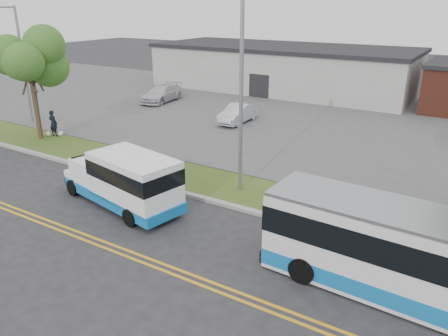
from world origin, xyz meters
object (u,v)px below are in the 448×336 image
Objects in this scene: streetlight_far at (22,61)px; shuttle_bus at (126,179)px; tree_west at (29,58)px; parked_car_a at (238,113)px; pedestrian at (53,123)px; transit_bus at (434,263)px; streetlight_near at (241,79)px; parked_car_b at (162,94)px.

shuttle_bus is (15.70, -6.60, -3.17)m from streetlight_far.
tree_west reaches higher than parked_car_a.
shuttle_bus is 12.48m from pedestrian.
streetlight_far is 5.78m from pedestrian.
streetlight_far reaches higher than pedestrian.
streetlight_far is at bearing 168.82° from transit_bus.
pedestrian is at bearing 166.37° from shuttle_bus.
shuttle_bus is 0.66× the size of transit_bus.
pedestrian is at bearing 175.03° from streetlight_near.
transit_bus reaches higher than shuttle_bus.
transit_bus is 23.98m from pedestrian.
tree_west is at bearing 171.64° from transit_bus.
tree_west is at bearing 170.39° from shuttle_bus.
pedestrian is at bearing 65.86° from tree_west.
pedestrian reaches higher than parked_car_a.
parked_car_b is at bearing 146.91° from transit_bus.
parked_car_b is at bearing -93.17° from pedestrian.
streetlight_near is 10.39m from transit_bus.
transit_bus is at bearing -13.88° from streetlight_far.
parked_car_b is at bearing 92.03° from tree_west.
streetlight_far is (-19.00, 2.69, -0.76)m from streetlight_near.
streetlight_far is 1.21× the size of shuttle_bus.
pedestrian is 0.42× the size of parked_car_a.
transit_bus is at bearing 159.87° from pedestrian.
parked_car_b is (-24.17, 17.42, -0.60)m from transit_bus.
streetlight_far is 11.74m from parked_car_b.
pedestrian is (-23.35, 5.43, -0.45)m from transit_bus.
pedestrian is at bearing 169.60° from transit_bus.
transit_bus reaches higher than parked_car_b.
streetlight_near is 19.20m from streetlight_far.
shuttle_bus is at bearing -20.54° from tree_west.
parked_car_b is (-0.45, 12.79, -4.33)m from tree_west.
streetlight_near is at bearing -1.80° from tree_west.
parked_car_a is at bearing 120.31° from streetlight_near.
transit_bus is at bearing -25.51° from streetlight_near.
pedestrian is 12.02m from parked_car_b.
streetlight_near is at bearing 157.18° from transit_bus.
streetlight_near is 13.02m from parked_car_a.
streetlight_near is 5.58× the size of pedestrian.
tree_west is 1.70× the size of parked_car_a.
transit_bus is 20.94m from parked_car_a.
transit_bus is 5.91× the size of pedestrian.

